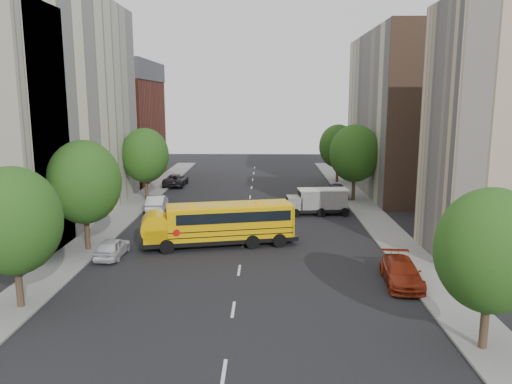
{
  "coord_description": "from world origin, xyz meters",
  "views": [
    {
      "loc": [
        1.58,
        -38.05,
        10.64
      ],
      "look_at": [
        0.89,
        2.0,
        3.18
      ],
      "focal_mm": 35.0,
      "sensor_mm": 36.0,
      "label": 1
    }
  ],
  "objects_px": {
    "school_bus": "(218,222)",
    "parked_car_1": "(157,203)",
    "street_tree_4": "(355,153)",
    "parked_car_3": "(401,272)",
    "street_tree_1": "(84,182)",
    "street_tree_5": "(338,146)",
    "parked_car_2": "(176,180)",
    "street_tree_2": "(145,155)",
    "parked_car_4": "(337,191)",
    "safari_truck": "(318,201)",
    "street_tree_3": "(491,251)",
    "parked_car_0": "(112,248)",
    "street_tree_0": "(13,221)"
  },
  "relations": [
    {
      "from": "street_tree_1",
      "to": "parked_car_1",
      "type": "xyz_separation_m",
      "value": [
        2.2,
        12.92,
        -4.18
      ]
    },
    {
      "from": "street_tree_1",
      "to": "street_tree_0",
      "type": "bearing_deg",
      "value": -90.0
    },
    {
      "from": "street_tree_1",
      "to": "school_bus",
      "type": "relative_size",
      "value": 0.68
    },
    {
      "from": "parked_car_3",
      "to": "parked_car_2",
      "type": "bearing_deg",
      "value": 124.15
    },
    {
      "from": "street_tree_0",
      "to": "parked_car_1",
      "type": "distance_m",
      "value": 23.35
    },
    {
      "from": "street_tree_3",
      "to": "street_tree_5",
      "type": "distance_m",
      "value": 44.0
    },
    {
      "from": "parked_car_1",
      "to": "street_tree_1",
      "type": "bearing_deg",
      "value": 76.05
    },
    {
      "from": "street_tree_0",
      "to": "school_bus",
      "type": "height_order",
      "value": "street_tree_0"
    },
    {
      "from": "street_tree_4",
      "to": "parked_car_3",
      "type": "distance_m",
      "value": 24.62
    },
    {
      "from": "street_tree_5",
      "to": "street_tree_0",
      "type": "bearing_deg",
      "value": -118.81
    },
    {
      "from": "parked_car_0",
      "to": "street_tree_0",
      "type": "bearing_deg",
      "value": 76.65
    },
    {
      "from": "school_bus",
      "to": "parked_car_1",
      "type": "distance_m",
      "value": 13.58
    },
    {
      "from": "parked_car_1",
      "to": "parked_car_3",
      "type": "xyz_separation_m",
      "value": [
        18.4,
        -19.11,
        -0.05
      ]
    },
    {
      "from": "parked_car_1",
      "to": "parked_car_2",
      "type": "distance_m",
      "value": 14.09
    },
    {
      "from": "parked_car_3",
      "to": "parked_car_4",
      "type": "relative_size",
      "value": 1.1
    },
    {
      "from": "parked_car_0",
      "to": "street_tree_5",
      "type": "bearing_deg",
      "value": -120.98
    },
    {
      "from": "street_tree_3",
      "to": "parked_car_2",
      "type": "height_order",
      "value": "street_tree_3"
    },
    {
      "from": "street_tree_0",
      "to": "street_tree_2",
      "type": "height_order",
      "value": "street_tree_2"
    },
    {
      "from": "parked_car_3",
      "to": "street_tree_2",
      "type": "bearing_deg",
      "value": 134.7
    },
    {
      "from": "street_tree_1",
      "to": "parked_car_4",
      "type": "xyz_separation_m",
      "value": [
        20.6,
        19.86,
        -4.18
      ]
    },
    {
      "from": "parked_car_2",
      "to": "street_tree_2",
      "type": "bearing_deg",
      "value": 81.47
    },
    {
      "from": "street_tree_0",
      "to": "parked_car_2",
      "type": "height_order",
      "value": "street_tree_0"
    },
    {
      "from": "street_tree_5",
      "to": "parked_car_2",
      "type": "xyz_separation_m",
      "value": [
        -20.46,
        -3.0,
        -3.95
      ]
    },
    {
      "from": "street_tree_1",
      "to": "street_tree_2",
      "type": "bearing_deg",
      "value": 90.0
    },
    {
      "from": "school_bus",
      "to": "parked_car_4",
      "type": "xyz_separation_m",
      "value": [
        11.38,
        18.51,
        -1.01
      ]
    },
    {
      "from": "street_tree_5",
      "to": "parked_car_3",
      "type": "distance_m",
      "value": 36.44
    },
    {
      "from": "street_tree_4",
      "to": "street_tree_1",
      "type": "bearing_deg",
      "value": -140.71
    },
    {
      "from": "parked_car_2",
      "to": "parked_car_3",
      "type": "relative_size",
      "value": 1.09
    },
    {
      "from": "parked_car_1",
      "to": "parked_car_2",
      "type": "height_order",
      "value": "parked_car_1"
    },
    {
      "from": "street_tree_1",
      "to": "parked_car_1",
      "type": "bearing_deg",
      "value": 80.34
    },
    {
      "from": "street_tree_5",
      "to": "parked_car_4",
      "type": "xyz_separation_m",
      "value": [
        -1.4,
        -10.14,
        -3.93
      ]
    },
    {
      "from": "parked_car_1",
      "to": "street_tree_5",
      "type": "bearing_deg",
      "value": -143.51
    },
    {
      "from": "parked_car_4",
      "to": "parked_car_2",
      "type": "bearing_deg",
      "value": 155.73
    },
    {
      "from": "street_tree_1",
      "to": "street_tree_3",
      "type": "relative_size",
      "value": 1.11
    },
    {
      "from": "street_tree_0",
      "to": "street_tree_4",
      "type": "height_order",
      "value": "street_tree_4"
    },
    {
      "from": "street_tree_1",
      "to": "parked_car_4",
      "type": "height_order",
      "value": "street_tree_1"
    },
    {
      "from": "parked_car_1",
      "to": "parked_car_4",
      "type": "relative_size",
      "value": 1.04
    },
    {
      "from": "street_tree_2",
      "to": "street_tree_5",
      "type": "height_order",
      "value": "street_tree_2"
    },
    {
      "from": "street_tree_1",
      "to": "street_tree_3",
      "type": "xyz_separation_m",
      "value": [
        22.0,
        -14.0,
        -0.5
      ]
    },
    {
      "from": "street_tree_3",
      "to": "street_tree_4",
      "type": "height_order",
      "value": "street_tree_4"
    },
    {
      "from": "street_tree_4",
      "to": "parked_car_0",
      "type": "relative_size",
      "value": 2.02
    },
    {
      "from": "street_tree_5",
      "to": "parked_car_2",
      "type": "height_order",
      "value": "street_tree_5"
    },
    {
      "from": "street_tree_5",
      "to": "safari_truck",
      "type": "distance_m",
      "value": 19.19
    },
    {
      "from": "street_tree_4",
      "to": "parked_car_0",
      "type": "bearing_deg",
      "value": -135.43
    },
    {
      "from": "school_bus",
      "to": "parked_car_0",
      "type": "height_order",
      "value": "school_bus"
    },
    {
      "from": "street_tree_4",
      "to": "parked_car_1",
      "type": "distance_m",
      "value": 20.89
    },
    {
      "from": "street_tree_5",
      "to": "parked_car_1",
      "type": "distance_m",
      "value": 26.44
    },
    {
      "from": "street_tree_2",
      "to": "street_tree_3",
      "type": "relative_size",
      "value": 1.08
    },
    {
      "from": "street_tree_5",
      "to": "parked_car_0",
      "type": "xyz_separation_m",
      "value": [
        -19.8,
        -31.5,
        -4.02
      ]
    },
    {
      "from": "parked_car_1",
      "to": "safari_truck",
      "type": "bearing_deg",
      "value": 170.94
    }
  ]
}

